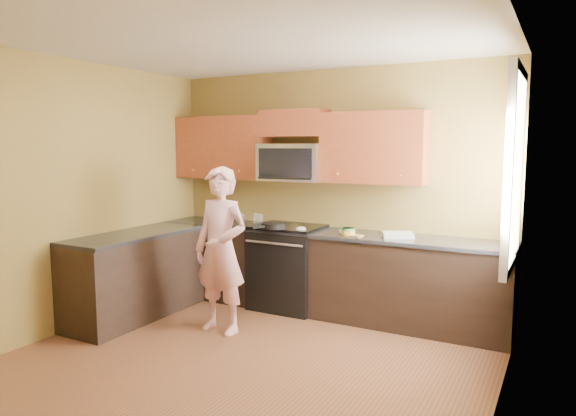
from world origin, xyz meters
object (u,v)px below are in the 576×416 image
Objects in this scene: stove at (288,267)px; microwave at (293,181)px; woman at (221,250)px; frying_pan at (273,228)px; travel_mug at (222,221)px; butter_tub at (348,235)px.

microwave is at bearing 90.00° from stove.
woman reaches higher than stove.
travel_mug is at bearing 172.99° from frying_pan.
butter_tub is 0.77× the size of travel_mug.
travel_mug is at bearing 171.95° from butter_tub.
butter_tub is (0.78, -0.13, 0.45)m from stove.
travel_mug is (-1.77, 0.25, 0.00)m from butter_tub.
microwave is 1.13m from travel_mug.
microwave reaches higher than woman.
stove is 0.54m from frying_pan.
travel_mug reaches higher than stove.
stove is 1.25× the size of microwave.
travel_mug is at bearing -179.98° from microwave.
butter_tub is (0.82, 0.13, -0.03)m from frying_pan.
microwave is 5.53× the size of butter_tub.
travel_mug reaches higher than butter_tub.
stove is at bearing -7.16° from travel_mug.
microwave is at bearing 82.50° from woman.
stove is 1.08m from woman.
travel_mug is (-0.95, 0.38, -0.03)m from frying_pan.
frying_pan is (-0.04, -0.26, 0.47)m from stove.
woman is at bearing -102.48° from stove.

